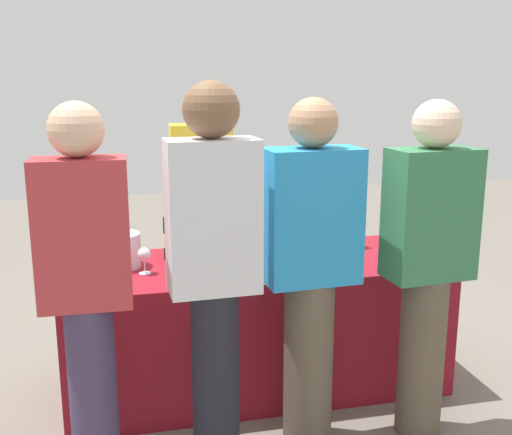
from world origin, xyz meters
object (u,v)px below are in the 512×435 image
object	(u,v)px
wine_bottle_3	(302,232)
guest_1	(214,268)
guest_3	(428,261)
guest_2	(310,266)
wine_bottle_4	(349,227)
wine_glass_1	(185,256)
wine_bottle_0	(169,237)
wine_bottle_1	(190,241)
wine_glass_0	(144,255)
wine_glass_2	(248,257)
server_pouring	(202,207)
guest_0	(86,284)
wine_glass_4	(390,243)
wine_bottle_2	(274,234)
menu_board	(312,264)
wine_glass_3	(269,255)
ice_bucket	(120,250)

from	to	relation	value
wine_bottle_3	guest_1	world-z (taller)	guest_1
guest_3	guest_2	bearing A→B (deg)	169.53
wine_bottle_4	wine_glass_1	world-z (taller)	wine_bottle_4
wine_bottle_0	wine_bottle_1	size ratio (longest dim) A/B	1.14
wine_bottle_3	wine_bottle_0	bearing A→B (deg)	179.56
guest_2	wine_bottle_0	bearing A→B (deg)	123.26
wine_glass_0	wine_glass_2	bearing A→B (deg)	-12.74
wine_bottle_1	guest_1	world-z (taller)	guest_1
server_pouring	guest_0	bearing A→B (deg)	66.00
guest_0	guest_1	bearing A→B (deg)	-4.03
wine_glass_4	guest_0	world-z (taller)	guest_0
wine_bottle_1	guest_3	size ratio (longest dim) A/B	0.18
wine_bottle_2	wine_glass_0	xyz separation A→B (m)	(-0.75, -0.21, -0.01)
wine_bottle_1	guest_0	world-z (taller)	guest_0
wine_glass_2	menu_board	distance (m)	1.49
wine_bottle_4	wine_bottle_1	bearing A→B (deg)	-177.76
wine_bottle_3	wine_glass_1	distance (m)	0.79
wine_bottle_2	guest_1	xyz separation A→B (m)	(-0.49, -0.87, 0.10)
wine_bottle_3	menu_board	distance (m)	1.03
wine_glass_4	guest_1	size ratio (longest dim) A/B	0.08
wine_glass_3	guest_3	size ratio (longest dim) A/B	0.09
wine_bottle_3	guest_2	bearing A→B (deg)	-104.35
wine_glass_4	guest_0	distance (m)	1.70
wine_glass_0	server_pouring	distance (m)	0.88
wine_bottle_0	wine_bottle_2	size ratio (longest dim) A/B	1.08
ice_bucket	guest_1	distance (m)	0.89
wine_glass_1	wine_glass_4	xyz separation A→B (m)	(1.14, 0.03, -0.01)
server_pouring	guest_2	size ratio (longest dim) A/B	1.01
wine_bottle_2	guest_2	size ratio (longest dim) A/B	0.19
guest_2	server_pouring	bearing A→B (deg)	100.17
ice_bucket	guest_2	xyz separation A→B (m)	(0.84, -0.67, 0.06)
wine_glass_4	server_pouring	bearing A→B (deg)	138.37
wine_bottle_3	server_pouring	bearing A→B (deg)	133.61
wine_bottle_4	guest_3	world-z (taller)	guest_3
wine_glass_1	server_pouring	world-z (taller)	server_pouring
wine_bottle_0	menu_board	xyz separation A→B (m)	(1.12, 0.84, -0.49)
wine_glass_0	guest_2	bearing A→B (deg)	-35.86
wine_bottle_2	menu_board	size ratio (longest dim) A/B	0.42
wine_glass_2	ice_bucket	bearing A→B (deg)	157.61
server_pouring	wine_bottle_2	bearing A→B (deg)	122.82
wine_glass_0	wine_glass_1	xyz separation A→B (m)	(0.20, -0.08, 0.00)
wine_bottle_2	wine_glass_0	bearing A→B (deg)	-163.98
wine_glass_1	guest_0	world-z (taller)	guest_0
wine_glass_0	wine_glass_2	distance (m)	0.54
guest_0	wine_glass_0	bearing A→B (deg)	67.94
wine_glass_0	guest_2	xyz separation A→B (m)	(0.72, -0.52, 0.05)
wine_bottle_0	wine_bottle_1	world-z (taller)	wine_bottle_0
wine_bottle_0	wine_bottle_2	bearing A→B (deg)	-3.06
wine_bottle_2	wine_glass_3	size ratio (longest dim) A/B	2.18
ice_bucket	guest_0	world-z (taller)	guest_0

